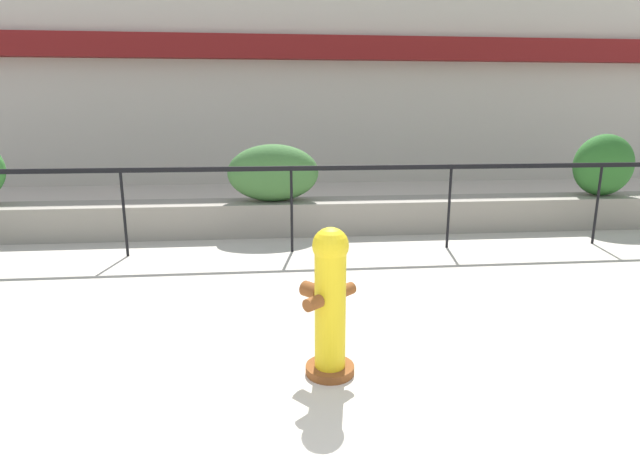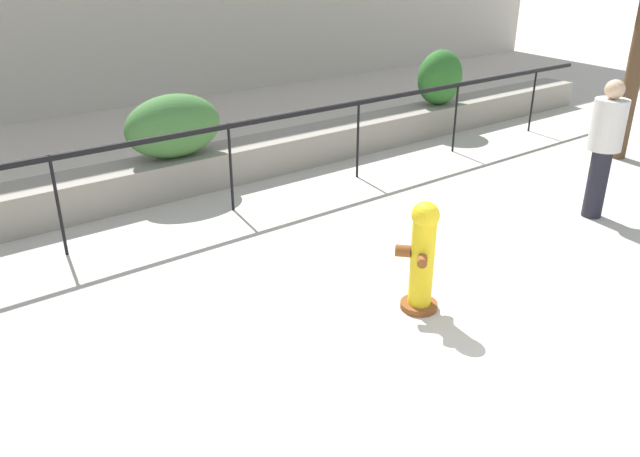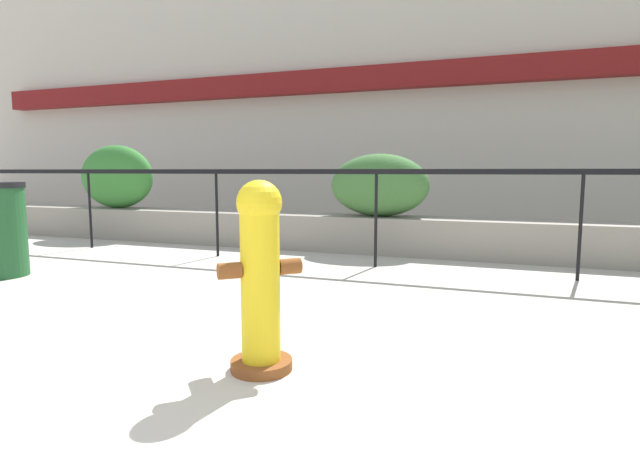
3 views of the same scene
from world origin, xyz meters
The scene contains 6 objects.
building_facade centered at (0.00, 11.98, 3.99)m, with size 30.00×1.36×8.00m.
planter_wall_low centered at (0.00, 6.00, 0.25)m, with size 18.00×0.70×0.50m, color gray.
fence_railing_segment centered at (0.00, 4.90, 1.02)m, with size 15.00×0.05×1.15m.
hedge_bush_0 centered at (-4.77, 6.00, 1.03)m, with size 1.43×0.61×1.06m, color #387F33.
hedge_bush_1 centered at (-0.23, 6.00, 0.93)m, with size 1.38×0.70×0.86m, color #427538.
fire_hydrant centered at (0.12, 1.69, 0.55)m, with size 0.50×0.50×1.08m.
Camera 3 is at (1.38, -0.77, 1.13)m, focal length 28.00 mm.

